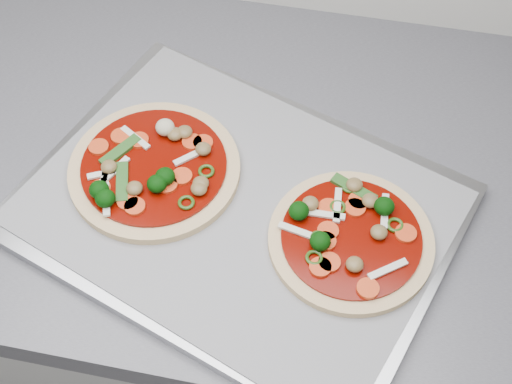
# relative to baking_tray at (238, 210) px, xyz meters

# --- Properties ---
(base_cabinet) EXTENTS (3.60, 0.60, 0.86)m
(base_cabinet) POSITION_rel_baking_tray_xyz_m (-0.07, 0.08, -0.48)
(base_cabinet) COLOR silver
(base_cabinet) RESTS_ON ground
(countertop) EXTENTS (3.60, 0.60, 0.04)m
(countertop) POSITION_rel_baking_tray_xyz_m (-0.07, 0.08, -0.03)
(countertop) COLOR slate
(countertop) RESTS_ON base_cabinet
(baking_tray) EXTENTS (0.59, 0.51, 0.02)m
(baking_tray) POSITION_rel_baking_tray_xyz_m (0.00, 0.00, 0.00)
(baking_tray) COLOR #999A9F
(baking_tray) RESTS_ON countertop
(parchment) EXTENTS (0.57, 0.49, 0.00)m
(parchment) POSITION_rel_baking_tray_xyz_m (0.00, 0.00, 0.01)
(parchment) COLOR gray
(parchment) RESTS_ON baking_tray
(pizza_left) EXTENTS (0.30, 0.30, 0.04)m
(pizza_left) POSITION_rel_baking_tray_xyz_m (-0.11, 0.03, 0.02)
(pizza_left) COLOR beige
(pizza_left) RESTS_ON parchment
(pizza_right) EXTENTS (0.21, 0.21, 0.03)m
(pizza_right) POSITION_rel_baking_tray_xyz_m (0.14, -0.02, 0.02)
(pizza_right) COLOR beige
(pizza_right) RESTS_ON parchment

